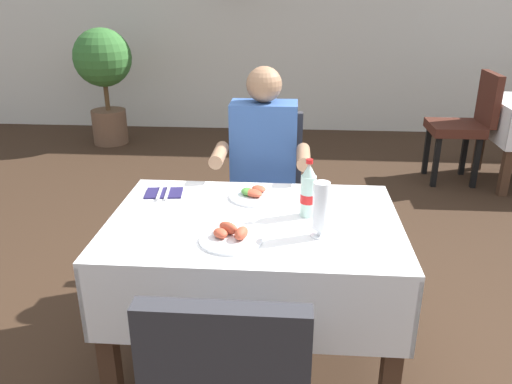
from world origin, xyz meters
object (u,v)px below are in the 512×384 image
at_px(beer_glass_left, 321,210).
at_px(potted_plant_corner, 104,71).
at_px(napkin_cutlery_set, 164,193).
at_px(background_chair_left, 467,121).
at_px(main_dining_table, 254,254).
at_px(plate_far_diner, 254,195).
at_px(seated_diner_far, 263,169).
at_px(plate_near_camera, 231,236).
at_px(chair_far_diner_seat, 265,189).
at_px(cola_bottle_primary, 308,192).

bearing_deg(beer_glass_left, potted_plant_corner, 120.64).
height_order(napkin_cutlery_set, background_chair_left, background_chair_left).
height_order(main_dining_table, potted_plant_corner, potted_plant_corner).
bearing_deg(plate_far_diner, seated_diner_far, 88.69).
relative_size(main_dining_table, background_chair_left, 1.25).
bearing_deg(potted_plant_corner, beer_glass_left, -59.36).
xyz_separation_m(plate_near_camera, plate_far_diner, (0.06, 0.44, -0.00)).
xyz_separation_m(chair_far_diner_seat, napkin_cutlery_set, (-0.44, -0.57, 0.19)).
bearing_deg(potted_plant_corner, plate_near_camera, -63.86).
xyz_separation_m(cola_bottle_primary, background_chair_left, (1.44, 2.50, -0.29)).
bearing_deg(background_chair_left, main_dining_table, -123.12).
bearing_deg(napkin_cutlery_set, beer_glass_left, -28.70).
bearing_deg(beer_glass_left, plate_far_diner, 126.93).
bearing_deg(plate_far_diner, plate_near_camera, -97.41).
height_order(plate_near_camera, background_chair_left, background_chair_left).
xyz_separation_m(chair_far_diner_seat, plate_far_diner, (-0.02, -0.58, 0.20)).
distance_m(main_dining_table, napkin_cutlery_set, 0.54).
bearing_deg(plate_near_camera, beer_glass_left, 10.00).
bearing_deg(potted_plant_corner, seated_diner_far, -55.97).
distance_m(main_dining_table, seated_diner_far, 0.72).
bearing_deg(seated_diner_far, napkin_cutlery_set, -133.56).
distance_m(cola_bottle_primary, background_chair_left, 2.90).
bearing_deg(cola_bottle_primary, plate_near_camera, -139.54).
relative_size(main_dining_table, seated_diner_far, 0.96).
bearing_deg(chair_far_diner_seat, napkin_cutlery_set, -127.95).
height_order(seated_diner_far, potted_plant_corner, seated_diner_far).
height_order(cola_bottle_primary, background_chair_left, cola_bottle_primary).
relative_size(chair_far_diner_seat, cola_bottle_primary, 3.86).
xyz_separation_m(plate_far_diner, beer_glass_left, (0.28, -0.38, 0.10)).
xyz_separation_m(chair_far_diner_seat, potted_plant_corner, (-1.89, 2.68, 0.24)).
xyz_separation_m(plate_near_camera, beer_glass_left, (0.34, 0.06, 0.10)).
bearing_deg(plate_far_diner, napkin_cutlery_set, 178.34).
xyz_separation_m(seated_diner_far, cola_bottle_primary, (0.23, -0.66, 0.14)).
relative_size(beer_glass_left, cola_bottle_primary, 0.90).
bearing_deg(napkin_cutlery_set, background_chair_left, 47.56).
relative_size(main_dining_table, cola_bottle_primary, 4.84).
relative_size(main_dining_table, napkin_cutlery_set, 6.25).
relative_size(plate_far_diner, cola_bottle_primary, 0.96).
relative_size(napkin_cutlery_set, background_chair_left, 0.20).
bearing_deg(plate_far_diner, background_chair_left, 54.06).
bearing_deg(seated_diner_far, background_chair_left, 47.85).
relative_size(main_dining_table, beer_glass_left, 5.40).
relative_size(chair_far_diner_seat, potted_plant_corner, 0.78).
height_order(plate_near_camera, cola_bottle_primary, cola_bottle_primary).
distance_m(seated_diner_far, potted_plant_corner, 3.36).
xyz_separation_m(main_dining_table, seated_diner_far, (-0.01, 0.70, 0.14)).
height_order(beer_glass_left, cola_bottle_primary, cola_bottle_primary).
bearing_deg(main_dining_table, plate_near_camera, -109.84).
distance_m(main_dining_table, plate_far_diner, 0.29).
bearing_deg(plate_far_diner, main_dining_table, -85.79).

